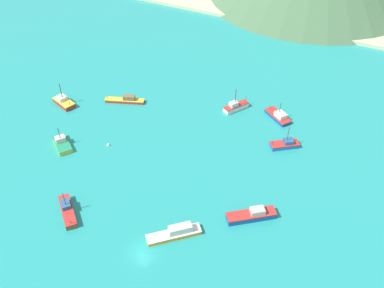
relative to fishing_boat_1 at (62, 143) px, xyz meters
name	(u,v)px	position (x,y,z in m)	size (l,w,h in m)	color
ground	(209,159)	(34.08, 12.30, -1.01)	(260.00, 280.00, 0.50)	teal
fishing_boat_1	(62,143)	(0.00, 0.00, 0.00)	(7.76, 6.74, 5.36)	gold
fishing_boat_2	(236,107)	(32.16, 33.29, 0.21)	(5.67, 7.42, 6.64)	silver
fishing_boat_3	(68,211)	(15.19, -16.34, 0.09)	(8.29, 7.53, 5.60)	brown
fishing_boat_4	(64,102)	(-11.18, 14.13, 0.14)	(7.57, 5.14, 6.70)	red
fishing_boat_5	(176,233)	(37.86, -11.31, 0.17)	(9.54, 9.15, 2.56)	orange
fishing_boat_6	(126,100)	(3.45, 22.81, -0.05)	(10.95, 5.75, 2.15)	red
fishing_boat_8	(285,144)	(48.86, 24.31, 0.01)	(7.22, 6.31, 6.00)	#1E5BA8
fishing_boat_9	(252,215)	(49.51, -0.41, 0.14)	(9.63, 8.36, 2.52)	#14478C
fishing_boat_10	(278,116)	(43.85, 34.62, 0.04)	(8.29, 7.02, 5.14)	#14478C
buoy_1	(108,145)	(10.00, 5.22, -0.62)	(0.81, 0.81, 0.81)	silver
beach_strip	(303,23)	(34.08, 93.96, -0.16)	(247.00, 14.34, 1.20)	beige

